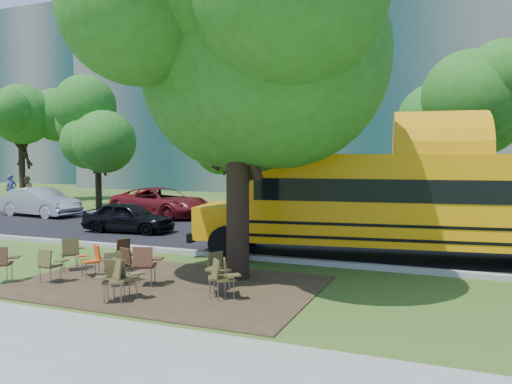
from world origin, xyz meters
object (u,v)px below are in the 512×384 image
at_px(chair_2, 113,265).
at_px(bg_car_silver, 40,202).
at_px(chair_5, 113,277).
at_px(chair_1, 49,263).
at_px(chair_8, 71,251).
at_px(bg_car_red, 161,203).
at_px(chair_12, 217,266).
at_px(black_car, 129,217).
at_px(chair_4, 123,274).
at_px(pedestrian_b, 27,190).
at_px(school_bus, 433,200).
at_px(chair_9, 92,258).
at_px(main_tree, 237,36).
at_px(chair_10, 125,251).
at_px(chair_0, 2,261).
at_px(pedestrian_a, 11,190).
at_px(chair_6, 220,273).
at_px(chair_3, 121,262).
at_px(chair_11, 145,262).
at_px(chair_7, 222,275).

xyz_separation_m(chair_2, bg_car_silver, (-12.16, 9.87, 0.22)).
bearing_deg(chair_5, chair_1, -42.56).
relative_size(chair_8, bg_car_red, 0.17).
distance_m(chair_1, chair_5, 2.43).
xyz_separation_m(chair_12, black_car, (-7.00, 6.24, 0.10)).
distance_m(chair_4, chair_8, 3.35).
distance_m(chair_5, pedestrian_b, 25.08).
height_order(chair_5, chair_12, chair_5).
distance_m(school_bus, chair_8, 10.00).
height_order(chair_8, black_car, black_car).
relative_size(chair_9, bg_car_silver, 0.18).
relative_size(main_tree, school_bus, 0.74).
bearing_deg(chair_10, chair_0, -15.93).
bearing_deg(main_tree, chair_0, -153.54).
height_order(school_bus, chair_2, school_bus).
bearing_deg(pedestrian_a, chair_10, -109.58).
bearing_deg(bg_car_red, chair_9, -143.16).
bearing_deg(chair_6, chair_3, 59.57).
xyz_separation_m(chair_8, pedestrian_a, (-16.20, 12.69, 0.41)).
distance_m(chair_2, chair_6, 2.64).
bearing_deg(chair_8, bg_car_silver, 88.31).
xyz_separation_m(chair_1, chair_11, (2.28, 0.58, 0.08)).
distance_m(chair_1, chair_12, 4.02).
bearing_deg(pedestrian_a, chair_6, -107.61).
xyz_separation_m(school_bus, chair_0, (-9.35, -6.36, -1.23)).
distance_m(chair_4, chair_12, 2.11).
height_order(chair_12, pedestrian_a, pedestrian_a).
xyz_separation_m(pedestrian_a, pedestrian_b, (-0.28, 1.48, -0.08)).
distance_m(chair_3, bg_car_silver, 15.33).
bearing_deg(school_bus, pedestrian_a, 154.14).
distance_m(chair_4, chair_5, 0.21).
xyz_separation_m(main_tree, chair_7, (0.42, -1.79, -5.34)).
height_order(main_tree, black_car, main_tree).
bearing_deg(bg_car_silver, chair_1, -127.58).
relative_size(chair_5, chair_12, 1.05).
relative_size(chair_10, bg_car_silver, 0.19).
relative_size(chair_5, chair_8, 0.98).
bearing_deg(chair_0, bg_car_red, 75.15).
height_order(chair_7, chair_9, chair_7).
bearing_deg(main_tree, school_bus, 41.73).
distance_m(chair_10, bg_car_silver, 14.10).
distance_m(main_tree, chair_5, 6.22).
relative_size(main_tree, bg_car_silver, 2.13).
height_order(chair_3, chair_5, chair_5).
xyz_separation_m(chair_5, bg_car_silver, (-12.92, 10.85, 0.19)).
relative_size(chair_0, chair_6, 1.07).
bearing_deg(pedestrian_b, chair_9, 9.83).
relative_size(school_bus, black_car, 3.52).
relative_size(chair_1, chair_5, 0.95).
distance_m(chair_5, bg_car_red, 14.68).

